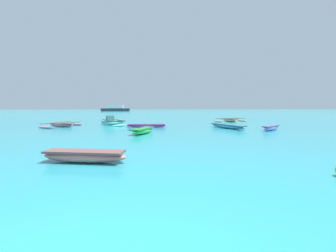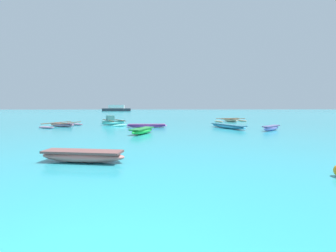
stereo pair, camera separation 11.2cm
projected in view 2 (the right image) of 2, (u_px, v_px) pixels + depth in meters
name	position (u px, v px, depth m)	size (l,w,h in m)	color
moored_boat_0	(83.00, 156.00, 8.03)	(3.16, 1.20, 0.42)	#BF6E67
moored_boat_1	(147.00, 125.00, 21.01)	(3.79, 0.88, 0.30)	#BB4CBF
moored_boat_2	(231.00, 120.00, 28.10)	(4.22, 3.05, 0.44)	beige
moored_boat_3	(113.00, 122.00, 23.61)	(3.41, 4.65, 1.01)	#71E2D7
moored_boat_4	(228.00, 126.00, 19.97)	(2.45, 4.10, 0.37)	#41A8D5
moored_boat_5	(271.00, 128.00, 18.20)	(2.21, 1.96, 0.41)	#9587E0
moored_boat_6	(142.00, 131.00, 16.13)	(1.79, 2.84, 0.41)	#26D449
moored_boat_7	(62.00, 125.00, 21.48)	(3.11, 4.20, 0.42)	#AB7895
distant_ferry	(117.00, 109.00, 82.79)	(10.25, 2.26, 2.26)	#2D333D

